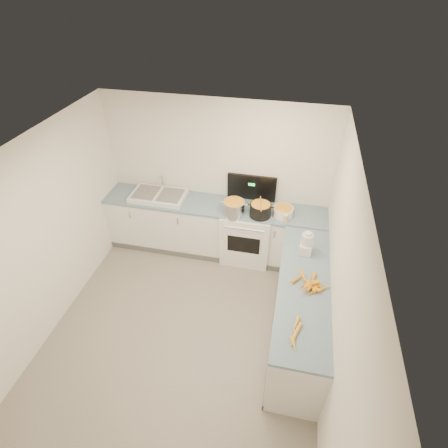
% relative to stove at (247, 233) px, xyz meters
% --- Properties ---
extents(floor, '(3.50, 4.00, 0.00)m').
position_rel_stove_xyz_m(floor, '(-0.55, -1.69, -0.47)').
color(floor, gray).
rests_on(floor, ground).
extents(ceiling, '(3.50, 4.00, 0.00)m').
position_rel_stove_xyz_m(ceiling, '(-0.55, -1.69, 2.03)').
color(ceiling, white).
rests_on(ceiling, ground).
extents(wall_back, '(3.50, 0.00, 2.50)m').
position_rel_stove_xyz_m(wall_back, '(-0.55, 0.31, 0.78)').
color(wall_back, white).
rests_on(wall_back, ground).
extents(wall_left, '(0.00, 4.00, 2.50)m').
position_rel_stove_xyz_m(wall_left, '(-2.30, -1.69, 0.78)').
color(wall_left, white).
rests_on(wall_left, ground).
extents(wall_right, '(0.00, 4.00, 2.50)m').
position_rel_stove_xyz_m(wall_right, '(1.20, -1.69, 0.78)').
color(wall_right, white).
rests_on(wall_right, ground).
extents(counter_back, '(3.50, 0.62, 0.94)m').
position_rel_stove_xyz_m(counter_back, '(-0.55, 0.01, -0.00)').
color(counter_back, white).
rests_on(counter_back, ground).
extents(counter_right, '(0.62, 2.20, 0.94)m').
position_rel_stove_xyz_m(counter_right, '(0.90, -1.39, -0.00)').
color(counter_right, white).
rests_on(counter_right, ground).
extents(stove, '(0.76, 0.65, 1.36)m').
position_rel_stove_xyz_m(stove, '(0.00, 0.00, 0.00)').
color(stove, white).
rests_on(stove, ground).
extents(sink, '(0.86, 0.52, 0.31)m').
position_rel_stove_xyz_m(sink, '(-1.45, 0.02, 0.50)').
color(sink, white).
rests_on(sink, counter_back).
extents(steel_pot, '(0.38, 0.38, 0.24)m').
position_rel_stove_xyz_m(steel_pot, '(-0.19, -0.17, 0.56)').
color(steel_pot, silver).
rests_on(steel_pot, stove).
extents(black_pot, '(0.32, 0.32, 0.22)m').
position_rel_stove_xyz_m(black_pot, '(0.20, -0.13, 0.56)').
color(black_pot, black).
rests_on(black_pot, stove).
extents(wooden_spoon, '(0.08, 0.38, 0.02)m').
position_rel_stove_xyz_m(wooden_spoon, '(0.20, -0.13, 0.68)').
color(wooden_spoon, '#AD7A47').
rests_on(wooden_spoon, black_pot).
extents(mixing_bowl, '(0.39, 0.39, 0.14)m').
position_rel_stove_xyz_m(mixing_bowl, '(0.53, -0.05, 0.53)').
color(mixing_bowl, white).
rests_on(mixing_bowl, counter_back).
extents(extract_bottle, '(0.04, 0.04, 0.10)m').
position_rel_stove_xyz_m(extract_bottle, '(0.40, -0.11, 0.51)').
color(extract_bottle, '#593319').
rests_on(extract_bottle, counter_back).
extents(spice_jar, '(0.06, 0.06, 0.10)m').
position_rel_stove_xyz_m(spice_jar, '(0.58, -0.19, 0.52)').
color(spice_jar, '#E5B266').
rests_on(spice_jar, counter_back).
extents(food_processor, '(0.17, 0.20, 0.32)m').
position_rel_stove_xyz_m(food_processor, '(0.88, -0.80, 0.60)').
color(food_processor, white).
rests_on(food_processor, counter_right).
extents(carrot_pile, '(0.46, 0.38, 0.09)m').
position_rel_stove_xyz_m(carrot_pile, '(0.96, -1.40, 0.50)').
color(carrot_pile, '#FFA11F').
rests_on(carrot_pile, counter_right).
extents(peeled_carrots, '(0.12, 0.42, 0.04)m').
position_rel_stove_xyz_m(peeled_carrots, '(0.83, -2.10, 0.49)').
color(peeled_carrots, '#FFA526').
rests_on(peeled_carrots, counter_right).
extents(peelings, '(0.20, 0.25, 0.01)m').
position_rel_stove_xyz_m(peelings, '(-1.63, 0.02, 0.54)').
color(peelings, tan).
rests_on(peelings, sink).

